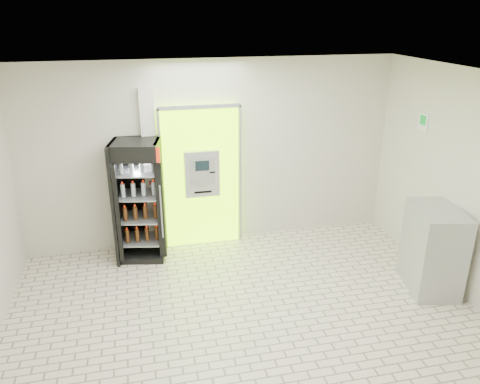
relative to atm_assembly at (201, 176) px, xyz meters
name	(u,v)px	position (x,y,z in m)	size (l,w,h in m)	color
ground	(249,328)	(0.20, -2.41, -1.17)	(6.00, 6.00, 0.00)	beige
room_shell	(250,189)	(0.20, -2.41, 0.67)	(6.00, 6.00, 6.00)	beige
atm_assembly	(201,176)	(0.00, 0.00, 0.00)	(1.30, 0.24, 2.33)	#96FF00
pillar	(151,172)	(-0.78, 0.04, 0.13)	(0.22, 0.11, 2.60)	silver
beverage_cooler	(140,202)	(-1.00, -0.23, -0.27)	(0.82, 0.77, 1.88)	black
steel_cabinet	(433,249)	(2.89, -2.08, -0.57)	(0.79, 1.01, 1.20)	#A6A8AE
exit_sign	(423,122)	(3.19, -1.01, 0.95)	(0.02, 0.22, 0.26)	white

